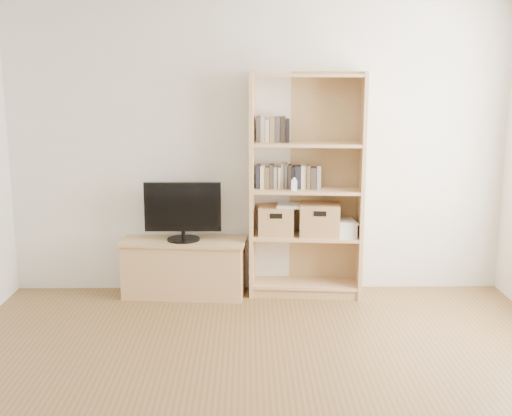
{
  "coord_description": "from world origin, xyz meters",
  "views": [
    {
      "loc": [
        -0.1,
        -3.28,
        1.97
      ],
      "look_at": [
        -0.03,
        1.9,
        0.89
      ],
      "focal_mm": 45.0,
      "sensor_mm": 36.0,
      "label": 1
    }
  ],
  "objects_px": {
    "television": "(183,211)",
    "basket_right": "(320,220)",
    "baby_monitor": "(294,185)",
    "bookshelf": "(307,186)",
    "tv_stand": "(184,269)",
    "laptop": "(295,206)",
    "basket_left": "(276,220)"
  },
  "relations": [
    {
      "from": "baby_monitor",
      "to": "laptop",
      "type": "bearing_deg",
      "value": 77.94
    },
    {
      "from": "television",
      "to": "baby_monitor",
      "type": "height_order",
      "value": "baby_monitor"
    },
    {
      "from": "baby_monitor",
      "to": "basket_left",
      "type": "height_order",
      "value": "baby_monitor"
    },
    {
      "from": "baby_monitor",
      "to": "laptop",
      "type": "xyz_separation_m",
      "value": [
        0.01,
        0.1,
        -0.2
      ]
    },
    {
      "from": "bookshelf",
      "to": "television",
      "type": "relative_size",
      "value": 2.94
    },
    {
      "from": "bookshelf",
      "to": "basket_right",
      "type": "bearing_deg",
      "value": -2.6
    },
    {
      "from": "bookshelf",
      "to": "basket_right",
      "type": "distance_m",
      "value": 0.32
    },
    {
      "from": "basket_left",
      "to": "laptop",
      "type": "distance_m",
      "value": 0.21
    },
    {
      "from": "television",
      "to": "laptop",
      "type": "height_order",
      "value": "television"
    },
    {
      "from": "bookshelf",
      "to": "baby_monitor",
      "type": "height_order",
      "value": "bookshelf"
    },
    {
      "from": "tv_stand",
      "to": "television",
      "type": "height_order",
      "value": "television"
    },
    {
      "from": "tv_stand",
      "to": "laptop",
      "type": "height_order",
      "value": "laptop"
    },
    {
      "from": "tv_stand",
      "to": "bookshelf",
      "type": "height_order",
      "value": "bookshelf"
    },
    {
      "from": "television",
      "to": "basket_left",
      "type": "distance_m",
      "value": 0.84
    },
    {
      "from": "tv_stand",
      "to": "baby_monitor",
      "type": "relative_size",
      "value": 11.23
    },
    {
      "from": "laptop",
      "to": "basket_right",
      "type": "bearing_deg",
      "value": 5.13
    },
    {
      "from": "television",
      "to": "basket_right",
      "type": "relative_size",
      "value": 1.95
    },
    {
      "from": "television",
      "to": "baby_monitor",
      "type": "relative_size",
      "value": 7.13
    },
    {
      "from": "baby_monitor",
      "to": "basket_left",
      "type": "relative_size",
      "value": 0.3
    },
    {
      "from": "television",
      "to": "basket_right",
      "type": "bearing_deg",
      "value": 0.98
    },
    {
      "from": "baby_monitor",
      "to": "laptop",
      "type": "distance_m",
      "value": 0.22
    },
    {
      "from": "tv_stand",
      "to": "laptop",
      "type": "bearing_deg",
      "value": 6.38
    },
    {
      "from": "bookshelf",
      "to": "basket_left",
      "type": "bearing_deg",
      "value": -178.81
    },
    {
      "from": "tv_stand",
      "to": "basket_right",
      "type": "bearing_deg",
      "value": 5.64
    },
    {
      "from": "laptop",
      "to": "television",
      "type": "bearing_deg",
      "value": -170.9
    },
    {
      "from": "tv_stand",
      "to": "television",
      "type": "distance_m",
      "value": 0.53
    },
    {
      "from": "tv_stand",
      "to": "basket_left",
      "type": "xyz_separation_m",
      "value": [
        0.84,
        0.04,
        0.44
      ]
    },
    {
      "from": "television",
      "to": "basket_left",
      "type": "xyz_separation_m",
      "value": [
        0.84,
        0.04,
        -0.1
      ]
    },
    {
      "from": "bookshelf",
      "to": "laptop",
      "type": "height_order",
      "value": "bookshelf"
    },
    {
      "from": "basket_right",
      "to": "tv_stand",
      "type": "bearing_deg",
      "value": -173.39
    },
    {
      "from": "bookshelf",
      "to": "basket_left",
      "type": "xyz_separation_m",
      "value": [
        -0.27,
        0.02,
        -0.32
      ]
    },
    {
      "from": "bookshelf",
      "to": "laptop",
      "type": "distance_m",
      "value": 0.2
    }
  ]
}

